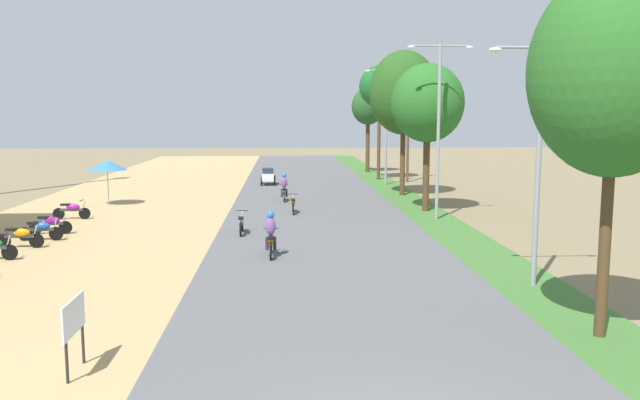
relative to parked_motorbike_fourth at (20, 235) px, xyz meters
name	(u,v)px	position (x,y,z in m)	size (l,w,h in m)	color
parked_motorbike_fourth	(20,235)	(0.00, 0.00, 0.00)	(1.80, 0.54, 0.94)	black
parked_motorbike_fifth	(41,229)	(0.24, 1.45, 0.00)	(1.80, 0.54, 0.94)	black
parked_motorbike_sixth	(51,223)	(0.14, 2.89, 0.00)	(1.80, 0.54, 0.94)	black
parked_motorbike_seventh	(72,209)	(-0.24, 6.85, 0.00)	(1.80, 0.54, 0.94)	black
street_signboard	(74,322)	(5.92, -12.35, 0.55)	(0.06, 1.30, 1.50)	#262628
vendor_umbrella	(107,165)	(0.20, 11.81, 1.75)	(2.20, 2.20, 2.52)	#99999E
median_tree_nearest	(615,72)	(17.33, -10.85, 5.51)	(3.75, 3.75, 8.36)	#4C351E
median_tree_second	(428,104)	(17.57, 8.55, 5.14)	(3.78, 3.78, 7.71)	#4C351E
median_tree_third	(404,93)	(17.57, 15.26, 5.90)	(4.27, 4.27, 9.01)	#4C351E
median_tree_fourth	(379,87)	(17.53, 25.15, 6.66)	(3.14, 3.14, 8.82)	#4C351E
median_tree_fifth	(368,107)	(17.54, 31.83, 5.21)	(2.88, 2.88, 7.40)	#4C351E
streetlamp_near	(539,147)	(17.51, -6.40, 3.65)	(3.16, 0.20, 7.13)	gray
streetlamp_mid	(439,120)	(17.51, 5.86, 4.33)	(3.16, 0.20, 8.44)	gray
streetlamp_far	(386,118)	(17.51, 21.54, 4.29)	(3.16, 0.20, 8.35)	gray
utility_pole_near	(408,117)	(19.50, 23.54, 4.39)	(1.80, 0.20, 9.50)	brown
car_hatchback_white	(268,175)	(8.97, 21.73, 0.19)	(1.04, 2.00, 1.23)	silver
motorbike_foreground_rider	(271,235)	(9.59, -2.11, 0.30)	(0.54, 1.80, 1.66)	black
motorbike_ahead_second	(241,222)	(8.26, 2.44, 0.02)	(0.54, 1.80, 0.94)	black
motorbike_ahead_third	(293,203)	(10.55, 8.13, 0.02)	(0.54, 1.80, 0.94)	black
motorbike_ahead_fourth	(284,188)	(10.10, 12.73, 0.30)	(0.54, 1.80, 1.66)	black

